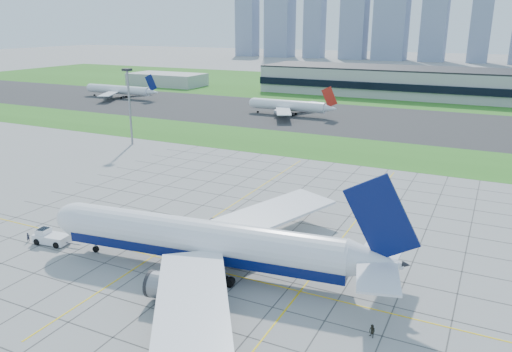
{
  "coord_description": "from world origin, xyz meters",
  "views": [
    {
      "loc": [
        42.09,
        -66.68,
        39.81
      ],
      "look_at": [
        -5.06,
        29.45,
        7.0
      ],
      "focal_mm": 35.0,
      "sensor_mm": 36.0,
      "label": 1
    }
  ],
  "objects_px": {
    "light_mast": "(129,97)",
    "crew_near": "(28,237)",
    "crew_far": "(372,331)",
    "distant_jet_0": "(119,90)",
    "pushback_tug": "(50,237)",
    "distant_jet_1": "(289,106)",
    "airliner": "(205,241)"
  },
  "relations": [
    {
      "from": "light_mast",
      "to": "crew_near",
      "type": "bearing_deg",
      "value": -64.4
    },
    {
      "from": "crew_far",
      "to": "distant_jet_0",
      "type": "xyz_separation_m",
      "value": [
        -179.95,
        159.26,
        3.55
      ]
    },
    {
      "from": "pushback_tug",
      "to": "distant_jet_0",
      "type": "xyz_separation_m",
      "value": [
        -118.21,
        156.49,
        3.28
      ]
    },
    {
      "from": "pushback_tug",
      "to": "crew_near",
      "type": "bearing_deg",
      "value": -169.76
    },
    {
      "from": "light_mast",
      "to": "crew_near",
      "type": "relative_size",
      "value": 14.7
    },
    {
      "from": "crew_near",
      "to": "distant_jet_1",
      "type": "height_order",
      "value": "distant_jet_1"
    },
    {
      "from": "light_mast",
      "to": "airliner",
      "type": "relative_size",
      "value": 0.4
    },
    {
      "from": "distant_jet_0",
      "to": "crew_near",
      "type": "bearing_deg",
      "value": -54.2
    },
    {
      "from": "airliner",
      "to": "pushback_tug",
      "type": "xyz_separation_m",
      "value": [
        -32.24,
        -3.47,
        -4.24
      ]
    },
    {
      "from": "crew_near",
      "to": "distant_jet_1",
      "type": "distance_m",
      "value": 148.33
    },
    {
      "from": "crew_near",
      "to": "distant_jet_0",
      "type": "height_order",
      "value": "distant_jet_0"
    },
    {
      "from": "crew_far",
      "to": "distant_jet_0",
      "type": "distance_m",
      "value": 240.32
    },
    {
      "from": "airliner",
      "to": "distant_jet_0",
      "type": "distance_m",
      "value": 214.59
    },
    {
      "from": "airliner",
      "to": "crew_far",
      "type": "distance_m",
      "value": 30.49
    },
    {
      "from": "light_mast",
      "to": "distant_jet_0",
      "type": "relative_size",
      "value": 0.55
    },
    {
      "from": "pushback_tug",
      "to": "crew_far",
      "type": "height_order",
      "value": "pushback_tug"
    },
    {
      "from": "pushback_tug",
      "to": "crew_near",
      "type": "height_order",
      "value": "pushback_tug"
    },
    {
      "from": "crew_far",
      "to": "distant_jet_1",
      "type": "height_order",
      "value": "distant_jet_1"
    },
    {
      "from": "crew_near",
      "to": "distant_jet_0",
      "type": "xyz_separation_m",
      "value": [
        -113.85,
        157.84,
        3.62
      ]
    },
    {
      "from": "light_mast",
      "to": "airliner",
      "type": "height_order",
      "value": "light_mast"
    },
    {
      "from": "crew_far",
      "to": "crew_near",
      "type": "bearing_deg",
      "value": -150.09
    },
    {
      "from": "light_mast",
      "to": "airliner",
      "type": "bearing_deg",
      "value": -43.48
    },
    {
      "from": "distant_jet_0",
      "to": "distant_jet_1",
      "type": "xyz_separation_m",
      "value": [
        106.29,
        -9.75,
        -0.0
      ]
    },
    {
      "from": "pushback_tug",
      "to": "distant_jet_1",
      "type": "distance_m",
      "value": 147.27
    },
    {
      "from": "light_mast",
      "to": "distant_jet_1",
      "type": "height_order",
      "value": "light_mast"
    },
    {
      "from": "crew_far",
      "to": "pushback_tug",
      "type": "bearing_deg",
      "value": -151.42
    },
    {
      "from": "airliner",
      "to": "distant_jet_1",
      "type": "relative_size",
      "value": 1.49
    },
    {
      "from": "airliner",
      "to": "distant_jet_0",
      "type": "xyz_separation_m",
      "value": [
        -150.45,
        153.02,
        -0.96
      ]
    },
    {
      "from": "airliner",
      "to": "distant_jet_1",
      "type": "bearing_deg",
      "value": 100.26
    },
    {
      "from": "crew_near",
      "to": "crew_far",
      "type": "xyz_separation_m",
      "value": [
        66.1,
        -1.42,
        0.07
      ]
    },
    {
      "from": "crew_near",
      "to": "distant_jet_0",
      "type": "bearing_deg",
      "value": 42.43
    },
    {
      "from": "pushback_tug",
      "to": "distant_jet_1",
      "type": "bearing_deg",
      "value": 87.78
    }
  ]
}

